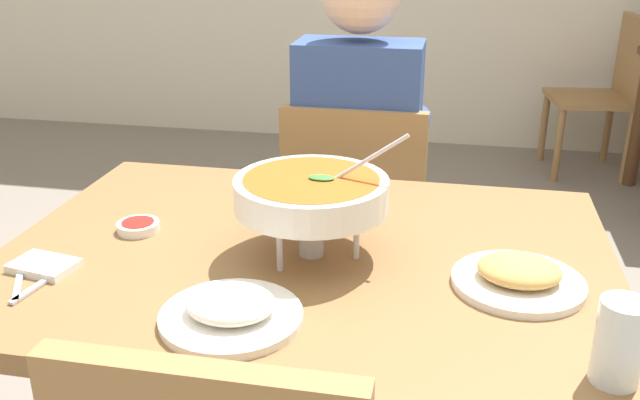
% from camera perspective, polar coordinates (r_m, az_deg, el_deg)
% --- Properties ---
extents(dining_table_main, '(1.22, 0.89, 0.77)m').
position_cam_1_polar(dining_table_main, '(1.47, -1.15, -8.13)').
color(dining_table_main, brown).
rests_on(dining_table_main, ground_plane).
extents(chair_diner_main, '(0.44, 0.44, 0.90)m').
position_cam_1_polar(chair_diner_main, '(2.18, 2.99, -1.88)').
color(chair_diner_main, olive).
rests_on(chair_diner_main, ground_plane).
extents(diner_main, '(0.40, 0.45, 1.31)m').
position_cam_1_polar(diner_main, '(2.12, 3.25, 4.31)').
color(diner_main, '#2D2D38').
rests_on(diner_main, ground_plane).
extents(curry_bowl, '(0.33, 0.30, 0.26)m').
position_cam_1_polar(curry_bowl, '(1.34, -0.71, 0.49)').
color(curry_bowl, silver).
rests_on(curry_bowl, dining_table_main).
extents(rice_plate, '(0.24, 0.24, 0.06)m').
position_cam_1_polar(rice_plate, '(1.18, -7.30, -8.91)').
color(rice_plate, white).
rests_on(rice_plate, dining_table_main).
extents(appetizer_plate, '(0.24, 0.24, 0.06)m').
position_cam_1_polar(appetizer_plate, '(1.32, 15.92, -6.01)').
color(appetizer_plate, white).
rests_on(appetizer_plate, dining_table_main).
extents(sauce_dish, '(0.09, 0.09, 0.02)m').
position_cam_1_polar(sauce_dish, '(1.54, -14.64, -2.08)').
color(sauce_dish, white).
rests_on(sauce_dish, dining_table_main).
extents(napkin_folded, '(0.13, 0.10, 0.02)m').
position_cam_1_polar(napkin_folded, '(1.43, -21.63, -5.02)').
color(napkin_folded, white).
rests_on(napkin_folded, dining_table_main).
extents(fork_utensil, '(0.09, 0.16, 0.01)m').
position_cam_1_polar(fork_utensil, '(1.41, -23.35, -5.94)').
color(fork_utensil, silver).
rests_on(fork_utensil, dining_table_main).
extents(spoon_utensil, '(0.04, 0.17, 0.01)m').
position_cam_1_polar(spoon_utensil, '(1.38, -21.63, -6.21)').
color(spoon_utensil, silver).
rests_on(spoon_utensil, dining_table_main).
extents(drink_glass, '(0.07, 0.07, 0.13)m').
position_cam_1_polar(drink_glass, '(1.10, 23.22, -10.92)').
color(drink_glass, silver).
rests_on(drink_glass, dining_table_main).
extents(chair_bg_corner, '(0.49, 0.49, 0.90)m').
position_cam_1_polar(chair_bg_corner, '(4.33, 22.50, 8.58)').
color(chair_bg_corner, olive).
rests_on(chair_bg_corner, ground_plane).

